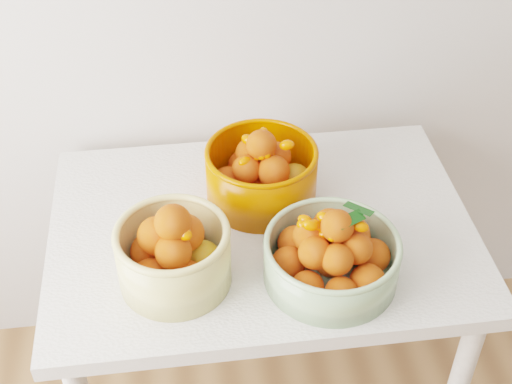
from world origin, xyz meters
TOP-DOWN VIEW (x-y plane):
  - table at (-0.41, 1.60)m, footprint 1.00×0.70m
  - bowl_cream at (-0.62, 1.45)m, footprint 0.28×0.28m
  - bowl_green at (-0.28, 1.42)m, footprint 0.38×0.38m
  - bowl_orange at (-0.39, 1.70)m, footprint 0.35×0.35m

SIDE VIEW (x-z plane):
  - table at x=-0.41m, z-range 0.28..1.03m
  - bowl_green at x=-0.28m, z-range 0.72..0.91m
  - bowl_orange at x=-0.39m, z-range 0.73..0.92m
  - bowl_cream at x=-0.62m, z-range 0.73..0.94m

